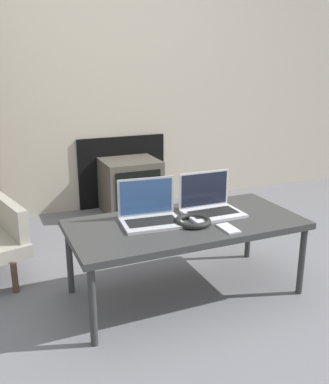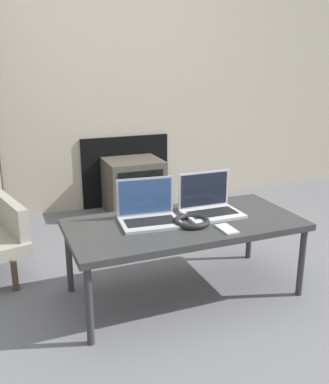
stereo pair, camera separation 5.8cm
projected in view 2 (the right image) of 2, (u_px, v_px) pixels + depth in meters
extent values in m
plane|color=slate|center=(206.00, 318.00, 2.23)|extent=(14.00, 14.00, 0.00)
cube|color=#B7AD99|center=(102.00, 60.00, 3.64)|extent=(7.00, 0.06, 2.60)
cube|color=black|center=(126.00, 171.00, 3.94)|extent=(0.81, 0.03, 0.64)
cube|color=#333333|center=(185.00, 225.00, 2.35)|extent=(1.28, 0.61, 0.04)
cylinder|color=#333333|center=(89.00, 306.00, 1.97)|extent=(0.04, 0.04, 0.40)
cylinder|color=#333333|center=(301.00, 263.00, 2.40)|extent=(0.04, 0.04, 0.40)
cylinder|color=#333333|center=(69.00, 259.00, 2.44)|extent=(0.04, 0.04, 0.40)
cylinder|color=#333333|center=(250.00, 230.00, 2.87)|extent=(0.04, 0.04, 0.40)
cube|color=#B2B2B7|center=(151.00, 223.00, 2.31)|extent=(0.34, 0.27, 0.02)
cube|color=black|center=(151.00, 221.00, 2.31)|extent=(0.29, 0.16, 0.00)
cube|color=#B2B2B7|center=(145.00, 196.00, 2.38)|extent=(0.32, 0.04, 0.22)
cube|color=#2D4C7F|center=(145.00, 197.00, 2.38)|extent=(0.30, 0.03, 0.19)
cube|color=silver|center=(213.00, 214.00, 2.44)|extent=(0.32, 0.24, 0.02)
cube|color=black|center=(213.00, 213.00, 2.44)|extent=(0.27, 0.13, 0.00)
cube|color=silver|center=(204.00, 189.00, 2.51)|extent=(0.32, 0.01, 0.22)
cube|color=black|center=(204.00, 190.00, 2.51)|extent=(0.30, 0.00, 0.19)
torus|color=black|center=(191.00, 221.00, 2.31)|extent=(0.20, 0.20, 0.03)
cube|color=silver|center=(227.00, 229.00, 2.23)|extent=(0.07, 0.14, 0.01)
cube|color=#4C473D|center=(133.00, 186.00, 3.77)|extent=(0.48, 0.43, 0.47)
cube|color=black|center=(141.00, 193.00, 3.58)|extent=(0.39, 0.01, 0.37)
cube|color=gray|center=(9.00, 214.00, 2.70)|extent=(0.20, 0.57, 0.20)
cylinder|color=#4C3828|center=(15.00, 276.00, 2.47)|extent=(0.04, 0.04, 0.18)
cylinder|color=#4C3828|center=(10.00, 242.00, 2.95)|extent=(0.04, 0.04, 0.18)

